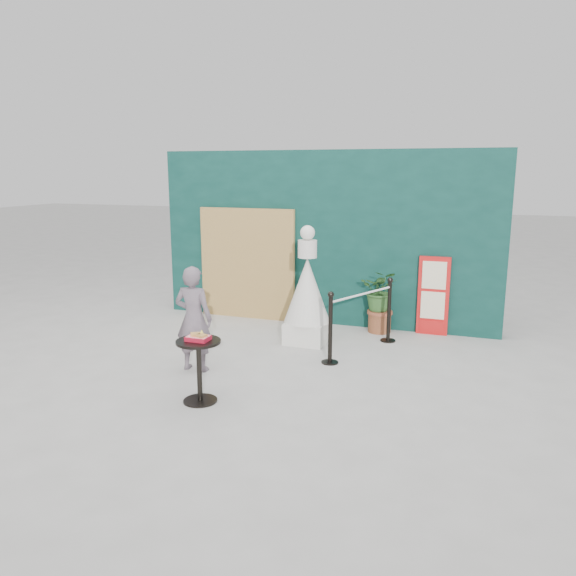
# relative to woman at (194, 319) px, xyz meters

# --- Properties ---
(ground) EXTENTS (60.00, 60.00, 0.00)m
(ground) POSITION_rel_woman_xyz_m (0.97, -0.16, -0.72)
(ground) COLOR #ADAAA5
(ground) RESTS_ON ground
(back_wall) EXTENTS (6.00, 0.30, 3.00)m
(back_wall) POSITION_rel_woman_xyz_m (0.97, 2.99, 0.78)
(back_wall) COLOR #0A2D28
(back_wall) RESTS_ON ground
(bamboo_fence) EXTENTS (1.80, 0.08, 2.00)m
(bamboo_fence) POSITION_rel_woman_xyz_m (-0.43, 2.78, 0.28)
(bamboo_fence) COLOR tan
(bamboo_fence) RESTS_ON ground
(woman) EXTENTS (0.54, 0.37, 1.44)m
(woman) POSITION_rel_woman_xyz_m (0.00, 0.00, 0.00)
(woman) COLOR #6A5B63
(woman) RESTS_ON ground
(menu_board) EXTENTS (0.50, 0.07, 1.30)m
(menu_board) POSITION_rel_woman_xyz_m (2.87, 2.79, -0.07)
(menu_board) COLOR red
(menu_board) RESTS_ON ground
(statue) EXTENTS (0.72, 0.72, 1.85)m
(statue) POSITION_rel_woman_xyz_m (1.06, 1.70, 0.04)
(statue) COLOR silver
(statue) RESTS_ON ground
(cafe_table) EXTENTS (0.52, 0.52, 0.75)m
(cafe_table) POSITION_rel_woman_xyz_m (0.57, -0.93, -0.22)
(cafe_table) COLOR black
(cafe_table) RESTS_ON ground
(food_basket) EXTENTS (0.26, 0.19, 0.11)m
(food_basket) POSITION_rel_woman_xyz_m (0.58, -0.93, 0.07)
(food_basket) COLOR #B2132A
(food_basket) RESTS_ON cafe_table
(planter) EXTENTS (0.62, 0.54, 1.06)m
(planter) POSITION_rel_woman_xyz_m (2.03, 2.65, -0.10)
(planter) COLOR brown
(planter) RESTS_ON ground
(stanchion_barrier) EXTENTS (0.84, 1.54, 1.03)m
(stanchion_barrier) POSITION_rel_woman_xyz_m (1.96, 1.52, -0.22)
(stanchion_barrier) COLOR black
(stanchion_barrier) RESTS_ON ground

